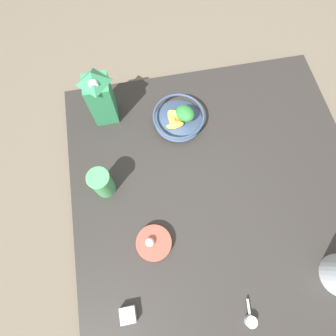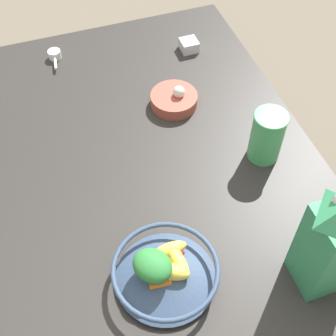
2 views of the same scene
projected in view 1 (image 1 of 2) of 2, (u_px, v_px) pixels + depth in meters
ground_plane at (216, 191)px, 1.02m from camera, size 6.00×6.00×0.00m
countertop at (217, 190)px, 1.00m from camera, size 1.09×1.09×0.04m
fruit_bowl at (179, 117)px, 1.05m from camera, size 0.21×0.21×0.09m
milk_carton at (100, 96)px, 0.97m from camera, size 0.09×0.09×0.26m
drinking_cup at (102, 183)px, 0.92m from camera, size 0.08×0.08×0.13m
spice_jar at (128, 315)px, 0.82m from camera, size 0.05×0.05×0.03m
measuring_scoop at (251, 320)px, 0.82m from camera, size 0.04×0.08×0.02m
garlic_bowl at (154, 243)px, 0.90m from camera, size 0.12×0.12×0.06m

